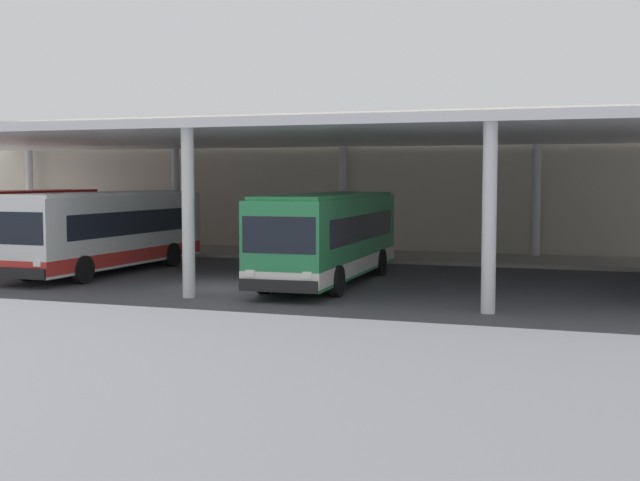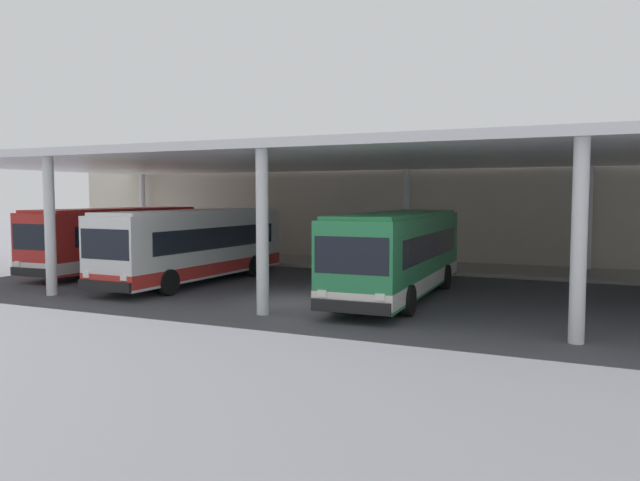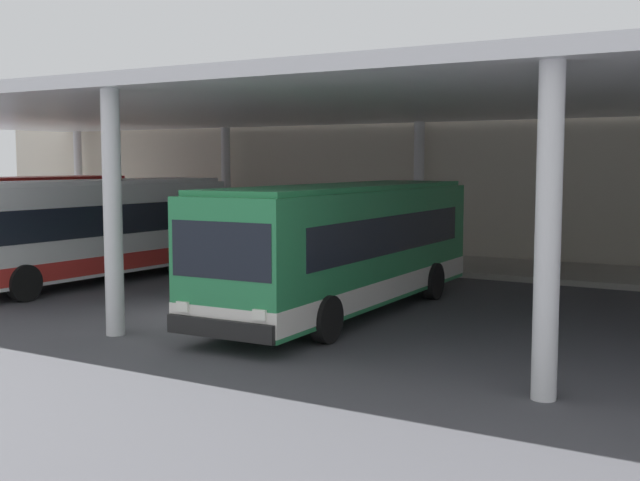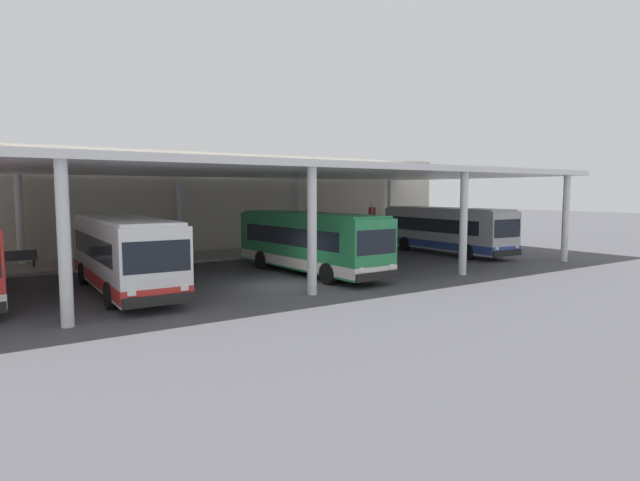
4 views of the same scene
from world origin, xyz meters
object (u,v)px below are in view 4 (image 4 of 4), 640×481
object	(u,v)px
bus_second_bay	(124,253)
bench_waiting	(19,259)
bus_middle_bay	(309,242)
bus_far_bay	(446,230)
banner_sign	(372,221)

from	to	relation	value
bus_second_bay	bench_waiting	distance (m)	9.88
bus_second_bay	bus_middle_bay	distance (m)	9.27
bus_middle_bay	bench_waiting	xyz separation A→B (m)	(-12.51, 9.49, -0.99)
bus_far_bay	bus_second_bay	bearing A→B (deg)	-174.93
bus_second_bay	banner_sign	distance (m)	22.32
bus_far_bay	banner_sign	distance (m)	6.58
bench_waiting	banner_sign	size ratio (longest dim) A/B	0.56
bus_second_bay	bus_middle_bay	world-z (taller)	same
bus_far_bay	bench_waiting	bearing A→B (deg)	163.75
bus_middle_bay	banner_sign	world-z (taller)	banner_sign
bus_second_bay	bus_far_bay	world-z (taller)	same
bus_far_bay	bench_waiting	xyz separation A→B (m)	(-25.15, 7.33, -0.99)
bus_middle_bay	bench_waiting	bearing A→B (deg)	142.80
bench_waiting	banner_sign	bearing A→B (deg)	-2.10
bus_middle_bay	bench_waiting	distance (m)	15.74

